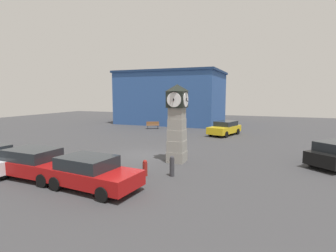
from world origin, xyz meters
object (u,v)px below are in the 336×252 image
(bollard_near_tower, at_px, (117,166))
(car_by_building, at_px, (91,172))
(bollard_mid_row, at_px, (145,168))
(clock_tower, at_px, (177,122))
(car_near_tower, at_px, (36,163))
(car_silver_hatch, at_px, (225,128))
(bench, at_px, (153,125))
(bollard_far_row, at_px, (172,166))

(bollard_near_tower, relative_size, car_by_building, 0.25)
(bollard_mid_row, xyz_separation_m, car_by_building, (-1.41, -2.62, 0.33))
(clock_tower, height_order, bollard_mid_row, clock_tower)
(bollard_near_tower, xyz_separation_m, car_near_tower, (-3.77, -1.68, 0.20))
(car_near_tower, bearing_deg, car_silver_hatch, 69.46)
(bench, bearing_deg, car_near_tower, -82.74)
(car_silver_hatch, height_order, bench, car_silver_hatch)
(car_by_building, relative_size, car_silver_hatch, 0.96)
(clock_tower, relative_size, bench, 2.96)
(bollard_far_row, xyz_separation_m, car_near_tower, (-6.49, -2.76, 0.21))
(car_near_tower, bearing_deg, bollard_mid_row, 24.26)
(car_by_building, bearing_deg, clock_tower, 71.33)
(bollard_near_tower, relative_size, bollard_mid_row, 1.30)
(clock_tower, distance_m, car_near_tower, 8.25)
(bollard_mid_row, bearing_deg, clock_tower, 79.74)
(bench, bearing_deg, bollard_far_row, -62.28)
(clock_tower, relative_size, bollard_far_row, 4.48)
(bench, bearing_deg, bollard_mid_row, -66.49)
(clock_tower, bearing_deg, bench, 120.09)
(car_near_tower, relative_size, bench, 2.77)
(bollard_mid_row, bearing_deg, car_by_building, -118.29)
(clock_tower, height_order, bench, clock_tower)
(car_by_building, xyz_separation_m, car_silver_hatch, (3.04, 18.35, -0.00))
(car_silver_hatch, bearing_deg, car_by_building, -99.41)
(clock_tower, xyz_separation_m, bollard_mid_row, (-0.61, -3.35, -2.11))
(bollard_near_tower, xyz_separation_m, car_by_building, (-0.06, -1.99, 0.19))
(bollard_mid_row, height_order, bollard_far_row, bollard_far_row)
(bollard_far_row, xyz_separation_m, car_by_building, (-2.77, -3.07, 0.21))
(bollard_mid_row, height_order, car_by_building, car_by_building)
(bollard_mid_row, height_order, car_silver_hatch, car_silver_hatch)
(bollard_near_tower, height_order, car_near_tower, car_near_tower)
(car_silver_hatch, bearing_deg, car_near_tower, -110.54)
(bench, bearing_deg, bollard_near_tower, -70.93)
(bollard_far_row, xyz_separation_m, bench, (-9.03, 17.19, -0.03))
(car_by_building, relative_size, bench, 2.75)
(clock_tower, distance_m, bollard_mid_row, 4.01)
(bollard_mid_row, xyz_separation_m, car_silver_hatch, (1.63, 15.72, 0.33))
(car_by_building, bearing_deg, bollard_far_row, 47.91)
(bollard_far_row, relative_size, car_silver_hatch, 0.23)
(car_silver_hatch, relative_size, bench, 2.87)
(clock_tower, bearing_deg, car_near_tower, -135.36)
(car_silver_hatch, bearing_deg, bollard_mid_row, -95.91)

